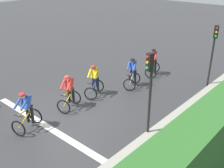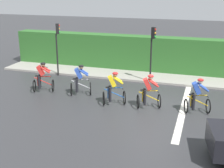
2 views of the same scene
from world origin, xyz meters
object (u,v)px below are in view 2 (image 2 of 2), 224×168
cyclist_lead (42,78)px  cyclist_fourth (148,92)px  traffic_light_near_crossing (152,47)px  traffic_light_far_junction (57,41)px  cyclist_mid (113,89)px  cyclist_second (80,81)px  cyclist_trailing (197,97)px

cyclist_lead → cyclist_fourth: (-0.58, -5.97, 0.00)m
traffic_light_near_crossing → traffic_light_far_junction: bearing=91.2°
cyclist_lead → traffic_light_near_crossing: 6.48m
cyclist_mid → cyclist_fourth: size_ratio=1.00×
cyclist_second → traffic_light_near_crossing: (3.18, -3.22, 1.43)m
cyclist_trailing → cyclist_second: bearing=84.0°
cyclist_fourth → traffic_light_near_crossing: 4.18m
cyclist_lead → cyclist_second: size_ratio=1.00×
cyclist_lead → traffic_light_near_crossing: traffic_light_near_crossing is taller
cyclist_mid → cyclist_trailing: bearing=-87.9°
cyclist_lead → cyclist_fourth: same height
cyclist_second → traffic_light_far_junction: bearing=42.6°
cyclist_second → cyclist_mid: 2.24m
cyclist_second → traffic_light_far_junction: size_ratio=0.50×
cyclist_second → cyclist_trailing: bearing=-96.0°
cyclist_second → traffic_light_far_junction: (3.06, 2.81, 1.43)m
cyclist_mid → traffic_light_near_crossing: 4.36m
cyclist_mid → cyclist_trailing: 3.94m
cyclist_lead → cyclist_trailing: (-0.52, -8.20, 0.00)m
cyclist_second → traffic_light_near_crossing: size_ratio=0.50×
cyclist_lead → traffic_light_far_junction: 3.54m
cyclist_fourth → traffic_light_far_junction: bearing=60.4°
cyclist_lead → traffic_light_far_junction: (3.18, 0.64, 1.43)m
cyclist_second → cyclist_trailing: size_ratio=1.00×
cyclist_fourth → cyclist_trailing: (0.07, -2.23, 0.00)m
cyclist_fourth → traffic_light_near_crossing: bearing=8.5°
cyclist_mid → cyclist_fourth: same height
cyclist_trailing → traffic_light_far_junction: bearing=67.3°
cyclist_lead → cyclist_mid: 4.32m
cyclist_mid → traffic_light_near_crossing: traffic_light_near_crossing is taller
cyclist_fourth → traffic_light_far_junction: size_ratio=0.50×
cyclist_fourth → traffic_light_far_junction: 7.74m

